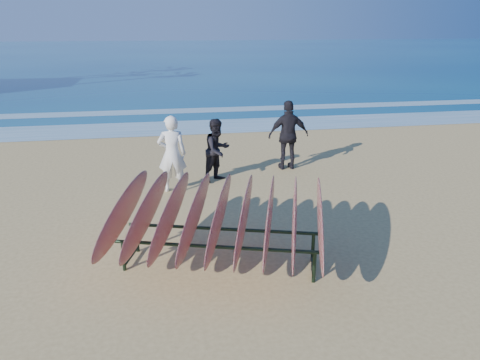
# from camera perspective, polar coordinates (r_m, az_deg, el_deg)

# --- Properties ---
(ground) EXTENTS (120.00, 120.00, 0.00)m
(ground) POSITION_cam_1_polar(r_m,az_deg,el_deg) (8.31, 0.99, -7.96)
(ground) COLOR tan
(ground) RESTS_ON ground
(ocean) EXTENTS (160.00, 160.00, 0.00)m
(ocean) POSITION_cam_1_polar(r_m,az_deg,el_deg) (62.42, -9.19, 14.99)
(ocean) COLOR navy
(ocean) RESTS_ON ground
(foam_near) EXTENTS (160.00, 160.00, 0.00)m
(foam_near) POSITION_cam_1_polar(r_m,az_deg,el_deg) (17.74, -5.32, 6.47)
(foam_near) COLOR white
(foam_near) RESTS_ON ground
(foam_far) EXTENTS (160.00, 160.00, 0.00)m
(foam_far) POSITION_cam_1_polar(r_m,az_deg,el_deg) (21.17, -6.19, 8.41)
(foam_far) COLOR white
(foam_far) RESTS_ON ground
(surfboard_rack) EXTENTS (3.81, 3.48, 1.38)m
(surfboard_rack) POSITION_cam_1_polar(r_m,az_deg,el_deg) (7.30, -2.52, -4.44)
(surfboard_rack) COLOR black
(surfboard_rack) RESTS_ON ground
(person_white) EXTENTS (0.68, 0.47, 1.78)m
(person_white) POSITION_cam_1_polar(r_m,az_deg,el_deg) (10.75, -8.29, 3.15)
(person_white) COLOR white
(person_white) RESTS_ON ground
(person_dark_a) EXTENTS (0.95, 0.92, 1.55)m
(person_dark_a) POSITION_cam_1_polar(r_m,az_deg,el_deg) (11.41, -2.78, 3.65)
(person_dark_a) COLOR black
(person_dark_a) RESTS_ON ground
(person_dark_b) EXTENTS (1.07, 0.46, 1.83)m
(person_dark_b) POSITION_cam_1_polar(r_m,az_deg,el_deg) (12.41, 5.93, 5.45)
(person_dark_b) COLOR black
(person_dark_b) RESTS_ON ground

